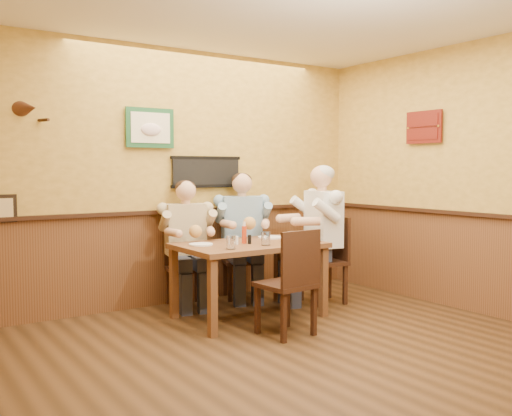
# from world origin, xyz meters

# --- Properties ---
(room) EXTENTS (5.02, 5.03, 2.81)m
(room) POSITION_xyz_m (0.13, 0.17, 1.69)
(room) COLOR #321F0F
(room) RESTS_ON ground
(dining_table) EXTENTS (1.40, 0.90, 0.75)m
(dining_table) POSITION_xyz_m (0.43, 1.50, 0.66)
(dining_table) COLOR brown
(dining_table) RESTS_ON ground
(chair_back_left) EXTENTS (0.47, 0.47, 0.86)m
(chair_back_left) POSITION_xyz_m (0.11, 2.27, 0.43)
(chair_back_left) COLOR #331C10
(chair_back_left) RESTS_ON ground
(chair_back_right) EXTENTS (0.54, 0.54, 0.90)m
(chair_back_right) POSITION_xyz_m (0.83, 2.27, 0.45)
(chair_back_right) COLOR #331C10
(chair_back_right) RESTS_ON ground
(chair_right_end) EXTENTS (0.52, 0.52, 0.96)m
(chair_right_end) POSITION_xyz_m (1.46, 1.58, 0.48)
(chair_right_end) COLOR #331C10
(chair_right_end) RESTS_ON ground
(chair_near_side) EXTENTS (0.48, 0.48, 0.96)m
(chair_near_side) POSITION_xyz_m (0.37, 0.82, 0.48)
(chair_near_side) COLOR #331C10
(chair_near_side) RESTS_ON ground
(diner_tan_shirt) EXTENTS (0.68, 0.68, 1.22)m
(diner_tan_shirt) POSITION_xyz_m (0.11, 2.27, 0.61)
(diner_tan_shirt) COLOR beige
(diner_tan_shirt) RESTS_ON ground
(diner_blue_polo) EXTENTS (0.77, 0.77, 1.29)m
(diner_blue_polo) POSITION_xyz_m (0.83, 2.27, 0.65)
(diner_blue_polo) COLOR #7899B4
(diner_blue_polo) RESTS_ON ground
(diner_white_elder) EXTENTS (0.75, 0.75, 1.37)m
(diner_white_elder) POSITION_xyz_m (1.46, 1.58, 0.68)
(diner_white_elder) COLOR white
(diner_white_elder) RESTS_ON ground
(water_glass_left) EXTENTS (0.10, 0.10, 0.13)m
(water_glass_left) POSITION_xyz_m (0.05, 1.23, 0.81)
(water_glass_left) COLOR white
(water_glass_left) RESTS_ON dining_table
(water_glass_mid) EXTENTS (0.09, 0.09, 0.13)m
(water_glass_mid) POSITION_xyz_m (0.47, 1.27, 0.81)
(water_glass_mid) COLOR silver
(water_glass_mid) RESTS_ON dining_table
(cola_tumbler) EXTENTS (0.11, 0.11, 0.11)m
(cola_tumbler) POSITION_xyz_m (0.78, 1.27, 0.81)
(cola_tumbler) COLOR black
(cola_tumbler) RESTS_ON dining_table
(hot_sauce_bottle) EXTENTS (0.06, 0.06, 0.19)m
(hot_sauce_bottle) POSITION_xyz_m (0.37, 1.50, 0.85)
(hot_sauce_bottle) COLOR red
(hot_sauce_bottle) RESTS_ON dining_table
(salt_shaker) EXTENTS (0.04, 0.04, 0.08)m
(salt_shaker) POSITION_xyz_m (0.26, 1.47, 0.79)
(salt_shaker) COLOR white
(salt_shaker) RESTS_ON dining_table
(pepper_shaker) EXTENTS (0.04, 0.04, 0.09)m
(pepper_shaker) POSITION_xyz_m (0.39, 1.44, 0.79)
(pepper_shaker) COLOR black
(pepper_shaker) RESTS_ON dining_table
(plate_far_left) EXTENTS (0.27, 0.27, 0.02)m
(plate_far_left) POSITION_xyz_m (-0.05, 1.63, 0.76)
(plate_far_left) COLOR white
(plate_far_left) RESTS_ON dining_table
(plate_far_right) EXTENTS (0.31, 0.31, 0.02)m
(plate_far_right) POSITION_xyz_m (0.83, 1.71, 0.76)
(plate_far_right) COLOR silver
(plate_far_right) RESTS_ON dining_table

